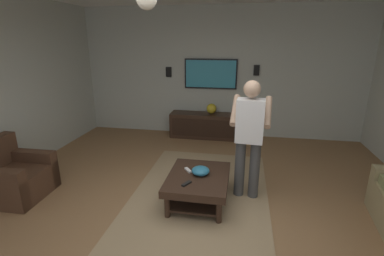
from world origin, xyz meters
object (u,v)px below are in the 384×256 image
bowl (201,171)px  remote_black (186,184)px  person_standing (249,133)px  vase_round (212,109)px  armchair (13,178)px  coffee_table (198,182)px  tv (211,74)px  remote_white (188,170)px  wall_speaker_right (169,72)px  media_console (208,126)px  wall_speaker_left (257,70)px

bowl → remote_black: bowl is taller
person_standing → vase_round: (2.43, 0.78, -0.27)m
armchair → coffee_table: armchair is taller
remote_black → tv: bearing=-149.3°
remote_white → vase_round: (2.62, -0.02, 0.25)m
bowl → remote_black: size_ratio=1.60×
tv → bowl: size_ratio=4.82×
vase_round → wall_speaker_right: bearing=78.6°
media_console → remote_white: 2.58m
vase_round → wall_speaker_left: wall_speaker_left is taller
tv → person_standing: 2.79m
media_console → remote_black: bearing=1.8°
remote_black → vase_round: bearing=-150.2°
person_standing → remote_white: person_standing is taller
media_console → bowl: 2.66m
vase_round → tv: bearing=16.3°
media_console → person_standing: 2.61m
media_console → tv: size_ratio=1.47×
person_standing → bowl: size_ratio=6.82×
person_standing → remote_black: person_standing is taller
bowl → tv: bearing=4.4°
armchair → vase_round: bearing=49.9°
person_standing → wall_speaker_right: bearing=38.7°
remote_black → wall_speaker_right: bearing=-132.7°
wall_speaker_left → armchair: bearing=133.8°
tv → vase_round: bearing=16.3°
remote_white → coffee_table: bearing=-160.9°
remote_white → person_standing: bearing=-113.8°
person_standing → armchair: bearing=105.0°
vase_round → wall_speaker_right: size_ratio=1.00×
tv → wall_speaker_left: size_ratio=5.27×
media_console → remote_black: (-2.95, -0.09, 0.14)m
wall_speaker_right → remote_white: bearing=-160.6°
remote_white → wall_speaker_left: size_ratio=0.68×
coffee_table → person_standing: person_standing is taller
armchair → remote_white: 2.46m
wall_speaker_right → tv: bearing=-90.8°
armchair → vase_round: 3.91m
armchair → wall_speaker_left: 4.83m
coffee_table → vase_round: 2.76m
bowl → person_standing: bearing=-66.9°
remote_white → vase_round: size_ratio=0.68×
coffee_table → wall_speaker_left: 3.27m
coffee_table → remote_white: size_ratio=6.67×
coffee_table → wall_speaker_left: size_ratio=4.55×
armchair → remote_black: armchair is taller
media_console → armchair: bearing=-38.7°
wall_speaker_right → vase_round: bearing=-101.4°
tv → wall_speaker_left: tv is taller
remote_black → vase_round: (3.00, 0.04, 0.25)m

